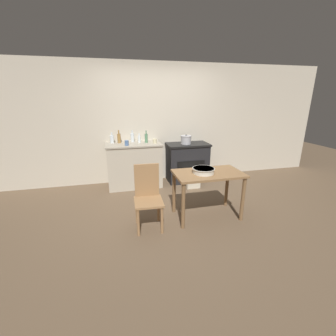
{
  "coord_description": "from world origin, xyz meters",
  "views": [
    {
      "loc": [
        -0.93,
        -3.35,
        1.85
      ],
      "look_at": [
        0.0,
        0.46,
        0.6
      ],
      "focal_mm": 24.0,
      "sensor_mm": 36.0,
      "label": 1
    }
  ],
  "objects_px": {
    "flour_sack": "(193,179)",
    "bottle_center_left": "(119,138)",
    "stove": "(187,162)",
    "bottle_mid_left": "(132,137)",
    "bottle_left": "(139,139)",
    "work_table": "(208,180)",
    "mixing_bowl_large": "(203,170)",
    "bottle_center": "(146,138)",
    "stock_pot": "(186,140)",
    "bottle_far_left": "(112,139)",
    "chair": "(148,195)",
    "cup_mid_right": "(127,143)",
    "cup_center_right": "(155,141)"
  },
  "relations": [
    {
      "from": "mixing_bowl_large",
      "to": "bottle_center_left",
      "type": "bearing_deg",
      "value": 124.0
    },
    {
      "from": "stove",
      "to": "bottle_center",
      "type": "height_order",
      "value": "bottle_center"
    },
    {
      "from": "cup_center_right",
      "to": "work_table",
      "type": "bearing_deg",
      "value": -70.35
    },
    {
      "from": "bottle_left",
      "to": "bottle_center",
      "type": "relative_size",
      "value": 0.79
    },
    {
      "from": "flour_sack",
      "to": "bottle_far_left",
      "type": "bearing_deg",
      "value": 160.54
    },
    {
      "from": "stock_pot",
      "to": "bottle_left",
      "type": "bearing_deg",
      "value": 174.68
    },
    {
      "from": "bottle_center_left",
      "to": "cup_mid_right",
      "type": "relative_size",
      "value": 2.63
    },
    {
      "from": "stove",
      "to": "mixing_bowl_large",
      "type": "xyz_separation_m",
      "value": [
        -0.29,
        -1.64,
        0.35
      ]
    },
    {
      "from": "cup_mid_right",
      "to": "stove",
      "type": "bearing_deg",
      "value": 7.93
    },
    {
      "from": "stove",
      "to": "bottle_mid_left",
      "type": "relative_size",
      "value": 3.65
    },
    {
      "from": "bottle_left",
      "to": "bottle_center",
      "type": "distance_m",
      "value": 0.15
    },
    {
      "from": "work_table",
      "to": "mixing_bowl_large",
      "type": "height_order",
      "value": "mixing_bowl_large"
    },
    {
      "from": "mixing_bowl_large",
      "to": "bottle_left",
      "type": "relative_size",
      "value": 1.69
    },
    {
      "from": "flour_sack",
      "to": "cup_center_right",
      "type": "bearing_deg",
      "value": 155.04
    },
    {
      "from": "chair",
      "to": "bottle_center",
      "type": "relative_size",
      "value": 3.67
    },
    {
      "from": "stove",
      "to": "bottle_mid_left",
      "type": "xyz_separation_m",
      "value": [
        -1.19,
        0.14,
        0.59
      ]
    },
    {
      "from": "flour_sack",
      "to": "stove",
      "type": "bearing_deg",
      "value": 87.83
    },
    {
      "from": "cup_center_right",
      "to": "mixing_bowl_large",
      "type": "bearing_deg",
      "value": -73.45
    },
    {
      "from": "bottle_far_left",
      "to": "chair",
      "type": "bearing_deg",
      "value": -75.87
    },
    {
      "from": "flour_sack",
      "to": "bottle_center",
      "type": "bearing_deg",
      "value": 153.74
    },
    {
      "from": "bottle_center",
      "to": "cup_mid_right",
      "type": "height_order",
      "value": "bottle_center"
    },
    {
      "from": "cup_mid_right",
      "to": "bottle_center_left",
      "type": "bearing_deg",
      "value": 114.7
    },
    {
      "from": "bottle_mid_left",
      "to": "stock_pot",
      "type": "bearing_deg",
      "value": -8.96
    },
    {
      "from": "stove",
      "to": "bottle_left",
      "type": "relative_size",
      "value": 4.62
    },
    {
      "from": "stock_pot",
      "to": "bottle_center",
      "type": "xyz_separation_m",
      "value": [
        -0.86,
        0.05,
        0.07
      ]
    },
    {
      "from": "stove",
      "to": "bottle_center_left",
      "type": "bearing_deg",
      "value": 175.76
    },
    {
      "from": "bottle_center_left",
      "to": "cup_center_right",
      "type": "xyz_separation_m",
      "value": [
        0.72,
        -0.2,
        -0.06
      ]
    },
    {
      "from": "bottle_far_left",
      "to": "bottle_mid_left",
      "type": "distance_m",
      "value": 0.42
    },
    {
      "from": "mixing_bowl_large",
      "to": "bottle_left",
      "type": "distance_m",
      "value": 1.87
    },
    {
      "from": "stove",
      "to": "bottle_far_left",
      "type": "height_order",
      "value": "bottle_far_left"
    },
    {
      "from": "bottle_mid_left",
      "to": "cup_center_right",
      "type": "distance_m",
      "value": 0.5
    },
    {
      "from": "work_table",
      "to": "bottle_center_left",
      "type": "xyz_separation_m",
      "value": [
        -1.27,
        1.74,
        0.41
      ]
    },
    {
      "from": "bottle_center_left",
      "to": "bottle_center",
      "type": "distance_m",
      "value": 0.57
    },
    {
      "from": "work_table",
      "to": "bottle_far_left",
      "type": "height_order",
      "value": "bottle_far_left"
    },
    {
      "from": "work_table",
      "to": "bottle_far_left",
      "type": "relative_size",
      "value": 4.71
    },
    {
      "from": "bottle_center",
      "to": "bottle_left",
      "type": "bearing_deg",
      "value": 161.58
    },
    {
      "from": "bottle_far_left",
      "to": "stove",
      "type": "bearing_deg",
      "value": -4.54
    },
    {
      "from": "work_table",
      "to": "bottle_center",
      "type": "relative_size",
      "value": 4.13
    },
    {
      "from": "flour_sack",
      "to": "bottle_center_left",
      "type": "distance_m",
      "value": 1.77
    },
    {
      "from": "stove",
      "to": "bottle_center",
      "type": "xyz_separation_m",
      "value": [
        -0.91,
        0.01,
        0.59
      ]
    },
    {
      "from": "work_table",
      "to": "bottle_mid_left",
      "type": "relative_size",
      "value": 4.14
    },
    {
      "from": "work_table",
      "to": "bottle_far_left",
      "type": "distance_m",
      "value": 2.29
    },
    {
      "from": "stock_pot",
      "to": "mixing_bowl_large",
      "type": "distance_m",
      "value": 1.63
    },
    {
      "from": "stove",
      "to": "bottle_far_left",
      "type": "bearing_deg",
      "value": 175.46
    },
    {
      "from": "bottle_center_left",
      "to": "bottle_center",
      "type": "bearing_deg",
      "value": -10.36
    },
    {
      "from": "flour_sack",
      "to": "bottle_mid_left",
      "type": "xyz_separation_m",
      "value": [
        -1.18,
        0.58,
        0.84
      ]
    },
    {
      "from": "bottle_mid_left",
      "to": "bottle_center_left",
      "type": "distance_m",
      "value": 0.28
    },
    {
      "from": "stock_pot",
      "to": "bottle_center_left",
      "type": "height_order",
      "value": "bottle_center_left"
    },
    {
      "from": "stove",
      "to": "work_table",
      "type": "distance_m",
      "value": 1.65
    },
    {
      "from": "flour_sack",
      "to": "bottle_center_left",
      "type": "bearing_deg",
      "value": 159.47
    }
  ]
}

